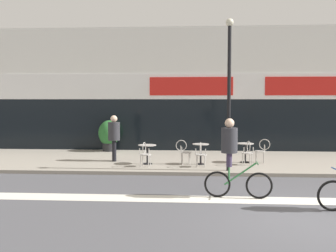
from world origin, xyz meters
name	(u,v)px	position (x,y,z in m)	size (l,w,h in m)	color
ground_plane	(313,219)	(0.00, 0.00, 0.00)	(120.00, 120.00, 0.00)	#4C4C51
sidewalk_slab	(257,162)	(0.00, 7.25, 0.06)	(40.00, 5.50, 0.12)	gray
storefront_facade	(243,91)	(0.00, 11.97, 2.92)	(40.00, 4.06, 5.87)	silver
bike_lane_stripe	(295,201)	(0.00, 1.49, 0.00)	(36.00, 0.70, 0.01)	silver
bistro_table_0	(147,150)	(-4.23, 6.04, 0.63)	(0.66, 0.66, 0.72)	black
bistro_table_1	(201,150)	(-2.26, 6.11, 0.65)	(0.60, 0.60, 0.76)	black
bistro_table_2	(245,149)	(-0.56, 6.65, 0.64)	(0.63, 0.63, 0.74)	black
cafe_chair_0_near	(145,153)	(-4.24, 5.42, 0.64)	(0.45, 0.60, 0.90)	#B7B2AD
cafe_chair_1_near	(201,153)	(-2.27, 5.48, 0.64)	(0.44, 0.59, 0.90)	#B7B2AD
cafe_chair_1_side	(184,150)	(-2.88, 6.10, 0.64)	(0.60, 0.45, 0.90)	#B7B2AD
cafe_chair_2_near	(248,151)	(-0.55, 6.02, 0.64)	(0.45, 0.60, 0.90)	#B7B2AD
cafe_chair_2_side	(262,149)	(0.06, 6.64, 0.64)	(0.60, 0.45, 0.90)	#B7B2AD
planter_pot	(109,135)	(-6.43, 9.56, 0.88)	(0.98, 0.98, 1.43)	#232326
lamp_post	(229,83)	(-1.35, 4.92, 3.05)	(0.26, 0.26, 5.06)	black
cyclist_0	(232,153)	(-1.55, 1.70, 1.16)	(1.73, 0.53, 2.04)	black
pedestrian_near_end	(114,134)	(-5.61, 6.68, 1.18)	(0.55, 0.55, 1.78)	black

